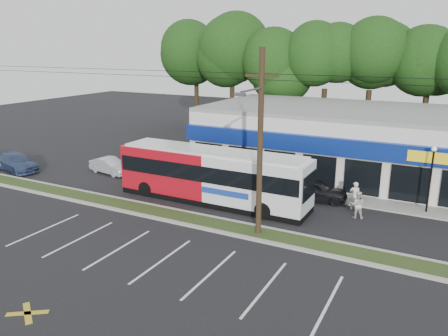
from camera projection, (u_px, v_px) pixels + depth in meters
ground at (202, 230)px, 24.60m from camera, size 120.00×120.00×0.00m
grass_strip at (211, 223)px, 25.43m from camera, size 40.00×1.60×0.12m
curb_south at (203, 228)px, 24.71m from camera, size 40.00×0.25×0.14m
curb_north at (218, 218)px, 26.16m from camera, size 40.00×0.25×0.14m
sidewalk at (331, 197)px, 30.03m from camera, size 32.00×2.20×0.10m
strip_mall at (361, 142)px, 35.00m from camera, size 25.00×12.55×5.30m
utility_pole at (257, 138)px, 22.67m from camera, size 50.00×2.77×10.00m
lamp_post at (431, 172)px, 26.47m from camera, size 0.30×0.30×4.25m
tree_line at (371, 64)px, 42.74m from camera, size 46.76×6.76×11.83m
metrobus at (212, 174)px, 28.76m from camera, size 13.19×2.87×3.54m
car_dark at (315, 190)px, 29.25m from camera, size 4.53×2.50×1.46m
car_silver at (110, 166)px, 35.54m from camera, size 4.05×1.95×1.28m
car_blue at (16, 162)px, 36.35m from camera, size 5.14×3.01×1.40m
pedestrian_a at (355, 196)px, 27.60m from camera, size 0.77×0.63×1.82m
pedestrian_b at (357, 205)px, 26.22m from camera, size 0.94×0.80×1.68m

